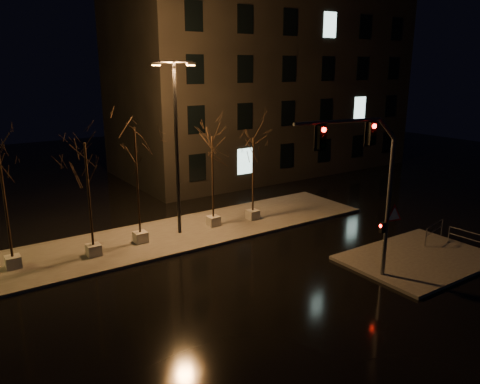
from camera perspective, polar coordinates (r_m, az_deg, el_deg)
ground at (r=21.55m, az=1.17°, el=-9.63°), size 90.00×90.00×0.00m
median at (r=26.28m, az=-6.41°, el=-4.87°), size 22.00×5.00×0.15m
sidewalk_corner at (r=24.28m, az=20.96°, el=-7.56°), size 7.00×5.00×0.15m
building at (r=42.39m, az=2.74°, el=13.07°), size 25.00×12.00×15.00m
tree_0 at (r=22.60m, az=-27.16°, el=2.43°), size 1.80×1.80×6.01m
tree_1 at (r=22.71m, az=-18.20°, el=2.69°), size 1.80×1.80×5.64m
tree_2 at (r=23.79m, az=-12.62°, el=4.56°), size 1.80×1.80×6.14m
tree_3 at (r=25.96m, az=-3.39°, el=4.28°), size 1.80×1.80×5.27m
tree_4 at (r=27.11m, az=1.61°, el=4.38°), size 1.80×1.80×5.03m
traffic_signal_mast at (r=19.67m, az=15.57°, el=1.84°), size 5.62×0.92×6.92m
streetlight_main at (r=24.76m, az=-7.76°, el=6.60°), size 2.28×0.54×9.12m
guard_rail_a at (r=26.49m, az=22.63°, el=-4.24°), size 2.15×0.54×0.95m
guard_rail_b at (r=26.22m, az=25.84°, el=-4.93°), size 0.14×1.85×0.87m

